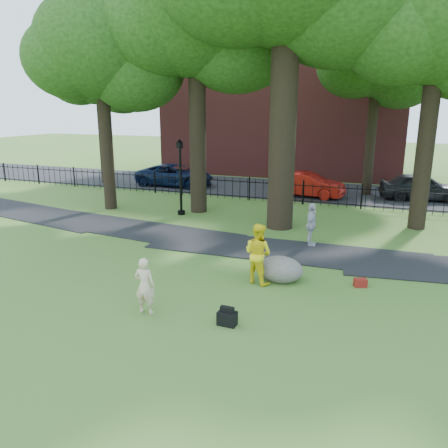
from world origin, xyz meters
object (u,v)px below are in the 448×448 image
at_px(woman, 145,286).
at_px(boulder, 280,268).
at_px(lamppost, 180,178).
at_px(man, 258,253).
at_px(red_sedan, 307,185).

xyz_separation_m(woman, boulder, (2.62, 3.33, -0.34)).
height_order(woman, lamppost, lamppost).
height_order(woman, man, man).
bearing_deg(boulder, man, -145.18).
relative_size(woman, lamppost, 0.41).
height_order(boulder, red_sedan, red_sedan).
distance_m(woman, red_sedan, 16.34).
xyz_separation_m(boulder, red_sedan, (-1.68, 12.98, 0.30)).
xyz_separation_m(woman, red_sedan, (0.94, 16.31, -0.03)).
bearing_deg(man, red_sedan, -65.58).
distance_m(woman, boulder, 4.25).
bearing_deg(boulder, red_sedan, 97.38).
height_order(man, lamppost, lamppost).
bearing_deg(woman, man, -130.28).
relative_size(boulder, red_sedan, 0.32).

